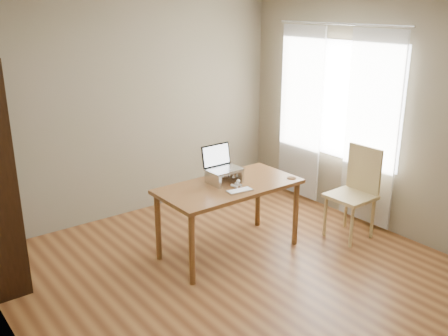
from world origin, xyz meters
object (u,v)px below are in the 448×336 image
chair (356,189)px  laptop (221,163)px  cat (223,176)px  desk (229,193)px  keyboard (240,191)px

chair → laptop: bearing=152.4°
chair → cat: bearing=153.3°
desk → chair: chair is taller
laptop → cat: laptop is taller
cat → keyboard: bearing=-106.0°
laptop → chair: bearing=-26.9°
desk → laptop: bearing=89.7°
desk → laptop: 0.32m
cat → desk: bearing=-100.7°
keyboard → cat: size_ratio=0.59×
laptop → keyboard: 0.41m
desk → cat: bearing=87.5°
laptop → keyboard: (-0.04, -0.36, -0.18)m
desk → cat: (0.00, 0.11, 0.15)m
keyboard → cat: 0.34m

